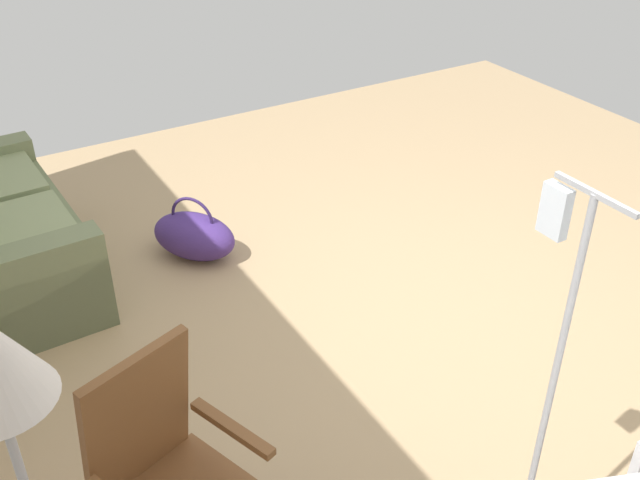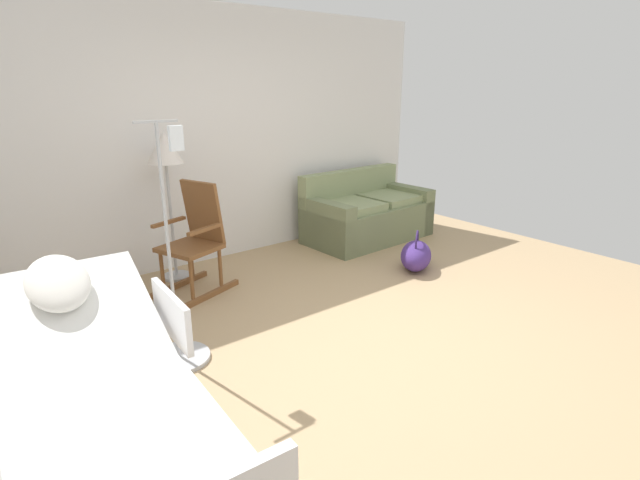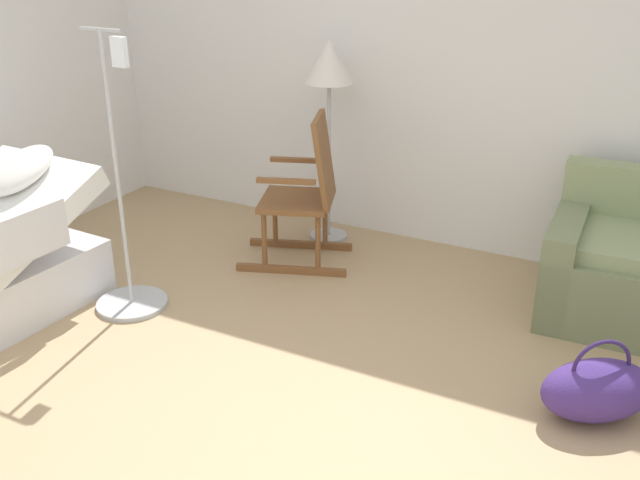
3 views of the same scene
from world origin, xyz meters
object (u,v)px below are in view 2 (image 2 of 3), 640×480
at_px(rocking_chair, 195,240).
at_px(floor_lamp, 165,158).
at_px(couch, 366,215).
at_px(hospital_bed, 98,426).
at_px(iv_pole, 178,328).
at_px(duffel_bag, 416,255).

height_order(rocking_chair, floor_lamp, floor_lamp).
bearing_deg(couch, floor_lamp, 174.82).
height_order(hospital_bed, rocking_chair, rocking_chair).
relative_size(rocking_chair, floor_lamp, 0.71).
xyz_separation_m(rocking_chair, iv_pole, (-0.65, -1.08, -0.25)).
bearing_deg(duffel_bag, rocking_chair, 156.09).
relative_size(couch, iv_pole, 0.97).
distance_m(rocking_chair, iv_pole, 1.29).
height_order(couch, floor_lamp, floor_lamp).
bearing_deg(iv_pole, rocking_chair, 59.08).
height_order(hospital_bed, floor_lamp, floor_lamp).
relative_size(hospital_bed, couch, 1.31).
height_order(couch, duffel_bag, couch).
xyz_separation_m(hospital_bed, floor_lamp, (1.35, 2.33, 0.93)).
xyz_separation_m(floor_lamp, iv_pole, (-0.60, -1.52, -0.98)).
xyz_separation_m(couch, iv_pole, (-3.07, -1.30, -0.06)).
bearing_deg(rocking_chair, iv_pole, -120.92).
bearing_deg(iv_pole, hospital_bed, -132.54).
height_order(hospital_bed, duffel_bag, hospital_bed).
height_order(floor_lamp, iv_pole, iv_pole).
height_order(hospital_bed, couch, hospital_bed).
bearing_deg(couch, iv_pole, -157.06).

